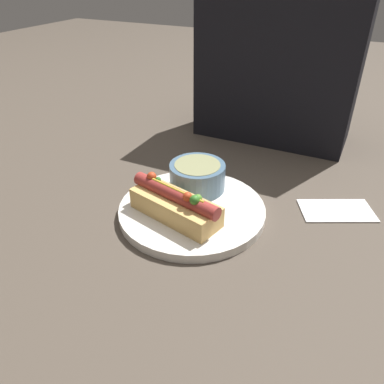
{
  "coord_description": "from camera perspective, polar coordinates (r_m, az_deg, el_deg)",
  "views": [
    {
      "loc": [
        0.26,
        -0.53,
        0.42
      ],
      "look_at": [
        0.0,
        0.0,
        0.05
      ],
      "focal_mm": 35.0,
      "sensor_mm": 36.0,
      "label": 1
    }
  ],
  "objects": [
    {
      "name": "ground_plane",
      "position": [
        0.72,
        0.0,
        -3.35
      ],
      "size": [
        4.0,
        4.0,
        0.0
      ],
      "primitive_type": "plane",
      "color": "#4C4238"
    },
    {
      "name": "dinner_plate",
      "position": [
        0.72,
        0.0,
        -2.78
      ],
      "size": [
        0.28,
        0.28,
        0.02
      ],
      "color": "white",
      "rests_on": "ground_plane"
    },
    {
      "name": "hot_dog",
      "position": [
        0.67,
        -2.54,
        -1.87
      ],
      "size": [
        0.19,
        0.1,
        0.07
      ],
      "rotation": [
        0.0,
        0.0,
        -0.24
      ],
      "color": "#DBAD60",
      "rests_on": "dinner_plate"
    },
    {
      "name": "soup_bowl",
      "position": [
        0.76,
        0.82,
        2.56
      ],
      "size": [
        0.11,
        0.11,
        0.05
      ],
      "color": "slate",
      "rests_on": "dinner_plate"
    },
    {
      "name": "spoon",
      "position": [
        0.76,
        -4.61,
        0.15
      ],
      "size": [
        0.14,
        0.09,
        0.01
      ],
      "rotation": [
        0.0,
        0.0,
        2.62
      ],
      "color": "#B7B7BC",
      "rests_on": "dinner_plate"
    },
    {
      "name": "napkin",
      "position": [
        0.78,
        21.19,
        -2.57
      ],
      "size": [
        0.16,
        0.13,
        0.01
      ],
      "rotation": [
        0.0,
        0.0,
        0.46
      ],
      "color": "white",
      "rests_on": "ground_plane"
    },
    {
      "name": "seated_diner",
      "position": [
        1.02,
        13.14,
        19.1
      ],
      "size": [
        0.39,
        0.18,
        0.49
      ],
      "color": "black",
      "rests_on": "ground_plane"
    }
  ]
}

